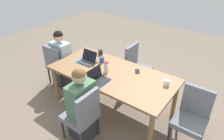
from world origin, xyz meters
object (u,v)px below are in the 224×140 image
Objects in this scene: chair_head_right_right_near at (192,114)px; person_head_left_left_mid at (62,62)px; chair_head_left_left_mid at (57,63)px; coffee_mug_near_left at (101,52)px; phone_black at (137,71)px; chair_far_left_far at (136,65)px; dining_table at (112,76)px; coffee_mug_centre_left at (167,82)px; laptop_head_left_left_mid at (88,60)px; coffee_mug_near_right at (102,60)px; laptop_near_left_near at (98,79)px; flower_vase at (106,66)px; person_near_left_near at (82,108)px; chair_near_left_near at (83,114)px.

person_head_left_left_mid is at bearing -178.49° from chair_head_right_right_near.
coffee_mug_near_left is (0.78, 0.47, 0.29)m from chair_head_left_left_mid.
chair_far_left_far is at bearing -2.57° from phone_black.
coffee_mug_centre_left is at bearing 13.10° from dining_table.
chair_head_left_left_mid is at bearing -176.96° from chair_head_right_right_near.
laptop_head_left_left_mid is (0.73, 0.01, 0.26)m from person_head_left_left_mid.
chair_head_left_left_mid is 1.07m from coffee_mug_near_right.
person_head_left_left_mid is 1.67m from phone_black.
dining_table is at bearing 96.89° from phone_black.
person_head_left_left_mid is at bearing -146.49° from chair_far_left_far.
coffee_mug_centre_left is at bearing 31.80° from laptop_near_left_near.
flower_vase is 0.72× the size of laptop_head_left_left_mid.
laptop_near_left_near is 2.13× the size of phone_black.
dining_table is 6.68× the size of laptop_near_left_near.
chair_head_right_right_near is 8.52× the size of coffee_mug_near_right.
laptop_head_left_left_mid is (-0.60, 0.80, 0.26)m from person_near_left_near.
person_near_left_near reaches higher than chair_head_right_right_near.
person_head_left_left_mid reaches higher than coffee_mug_centre_left.
flower_vase is 0.32m from laptop_near_left_near.
coffee_mug_centre_left is at bearing 49.03° from person_near_left_near.
coffee_mug_centre_left is at bearing 4.94° from person_head_left_left_mid.
flower_vase reaches higher than coffee_mug_centre_left.
flower_vase is (-1.45, -0.14, 0.37)m from chair_head_right_right_near.
dining_table is 0.44m from phone_black.
flower_vase is at bearing -39.63° from coffee_mug_near_right.
laptop_near_left_near reaches higher than coffee_mug_centre_left.
laptop_head_left_left_mid reaches higher than chair_near_left_near.
person_near_left_near is at bearing 130.33° from phone_black.
person_near_left_near is 12.40× the size of coffee_mug_near_left.
laptop_near_left_near is at bearing -77.17° from flower_vase.
coffee_mug_centre_left is (1.45, 0.17, 0.00)m from laptop_head_left_left_mid.
chair_head_left_left_mid is 1.00× the size of chair_head_right_right_near.
coffee_mug_near_left is (-0.62, 1.19, 0.27)m from person_near_left_near.
flower_vase is 0.50m from laptop_head_left_left_mid.
chair_near_left_near is 1.00× the size of chair_far_left_far.
chair_head_left_left_mid is 2.28m from coffee_mug_centre_left.
coffee_mug_near_left is at bearing 126.89° from laptop_near_left_near.
person_head_left_left_mid is at bearing -178.91° from laptop_head_left_left_mid.
chair_near_left_near is 2.81× the size of laptop_near_left_near.
person_head_left_left_mid is 1.27m from flower_vase.
person_head_left_left_mid is (-1.31, 0.02, -0.15)m from dining_table.
coffee_mug_near_right is (-0.29, 0.24, -0.08)m from flower_vase.
chair_head_left_left_mid is at bearing -173.30° from coffee_mug_centre_left.
dining_table is at bearing -0.69° from person_head_left_left_mid.
person_near_left_near is at bearing -67.41° from coffee_mug_near_right.
laptop_head_left_left_mid is at bearing -123.20° from chair_far_left_far.
chair_near_left_near reaches higher than phone_black.
person_head_left_left_mid is 3.73× the size of laptop_head_left_left_mid.
coffee_mug_near_left is (-0.51, 0.46, -0.08)m from flower_vase.
laptop_head_left_left_mid is at bearing 170.82° from flower_vase.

